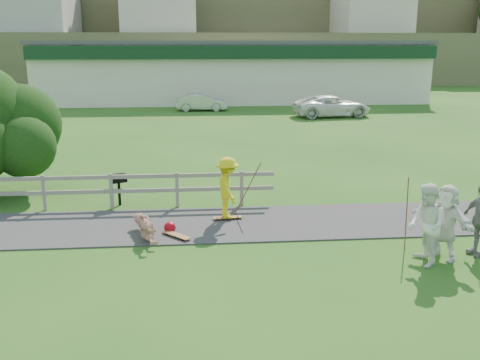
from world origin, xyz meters
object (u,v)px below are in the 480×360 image
at_px(spectator_d, 445,222).
at_px(car_silver, 202,102).
at_px(car_white, 332,106).
at_px(bbq, 119,190).
at_px(skater_rider, 228,191).
at_px(skater_fallen, 146,227).
at_px(spectator_a, 426,225).

xyz_separation_m(spectator_d, car_silver, (-5.18, 28.69, -0.28)).
relative_size(car_white, bbq, 5.28).
height_order(car_white, bbq, car_white).
distance_m(skater_rider, spectator_d, 5.84).
bearing_deg(car_white, car_silver, 58.21).
relative_size(skater_fallen, spectator_d, 0.96).
xyz_separation_m(skater_rider, car_silver, (-0.29, 25.51, -0.25)).
bearing_deg(car_silver, bbq, 174.34).
height_order(car_silver, car_white, car_white).
bearing_deg(skater_fallen, spectator_a, -34.96).
bearing_deg(spectator_a, car_white, 172.55).
relative_size(spectator_d, car_silver, 0.48).
xyz_separation_m(skater_fallen, car_silver, (1.93, 26.75, 0.31)).
distance_m(skater_fallen, spectator_a, 6.91).
bearing_deg(spectator_a, car_silver, -168.74).
xyz_separation_m(skater_fallen, bbq, (-1.07, 3.05, 0.18)).
relative_size(car_silver, car_white, 0.72).
height_order(skater_rider, bbq, skater_rider).
distance_m(skater_rider, spectator_a, 5.54).
height_order(skater_fallen, car_white, car_white).
relative_size(car_silver, bbq, 3.81).
height_order(spectator_d, bbq, spectator_d).
xyz_separation_m(car_silver, car_white, (8.86, -4.08, 0.11)).
bearing_deg(spectator_d, skater_rider, -151.54).
xyz_separation_m(skater_fallen, spectator_a, (6.50, -2.26, 0.64)).
bearing_deg(car_silver, skater_fallen, 177.43).
distance_m(spectator_a, spectator_d, 0.69).
distance_m(spectator_a, bbq, 9.26).
relative_size(spectator_a, car_silver, 0.50).
bearing_deg(spectator_a, spectator_d, 120.43).
bearing_deg(skater_fallen, skater_rider, 13.50).
bearing_deg(bbq, spectator_a, -58.48).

